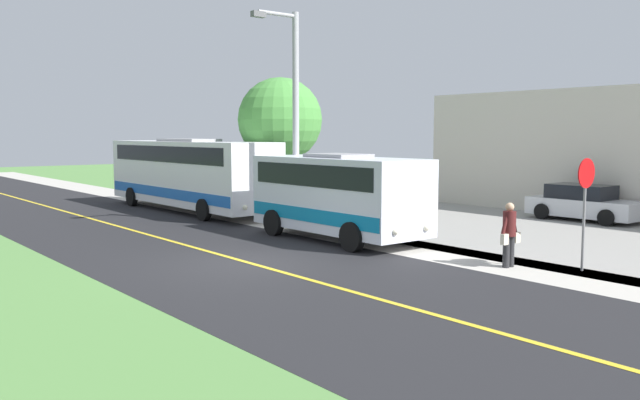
{
  "coord_description": "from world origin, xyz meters",
  "views": [
    {
      "loc": [
        9.54,
        14.98,
        3.49
      ],
      "look_at": [
        -3.5,
        -1.27,
        1.4
      ],
      "focal_mm": 37.13,
      "sensor_mm": 36.0,
      "label": 1
    }
  ],
  "objects_px": {
    "parked_car_near": "(584,204)",
    "pedestrian_with_bags": "(509,233)",
    "stop_sign": "(585,194)",
    "transit_bus_rear": "(189,171)",
    "shuttle_bus_front": "(338,193)",
    "street_light_pole": "(293,111)",
    "tree_curbside": "(280,120)"
  },
  "relations": [
    {
      "from": "pedestrian_with_bags",
      "to": "parked_car_near",
      "type": "height_order",
      "value": "pedestrian_with_bags"
    },
    {
      "from": "shuttle_bus_front",
      "to": "street_light_pole",
      "type": "height_order",
      "value": "street_light_pole"
    },
    {
      "from": "pedestrian_with_bags",
      "to": "tree_curbside",
      "type": "distance_m",
      "value": 14.25
    },
    {
      "from": "shuttle_bus_front",
      "to": "stop_sign",
      "type": "bearing_deg",
      "value": 101.76
    },
    {
      "from": "parked_car_near",
      "to": "transit_bus_rear",
      "type": "bearing_deg",
      "value": -50.28
    },
    {
      "from": "pedestrian_with_bags",
      "to": "tree_curbside",
      "type": "xyz_separation_m",
      "value": [
        -2.39,
        -13.69,
        3.17
      ]
    },
    {
      "from": "pedestrian_with_bags",
      "to": "street_light_pole",
      "type": "height_order",
      "value": "street_light_pole"
    },
    {
      "from": "stop_sign",
      "to": "tree_curbside",
      "type": "xyz_separation_m",
      "value": [
        -1.3,
        -15.15,
        2.12
      ]
    },
    {
      "from": "stop_sign",
      "to": "parked_car_near",
      "type": "xyz_separation_m",
      "value": [
        -9.26,
        -5.24,
        -1.28
      ]
    },
    {
      "from": "street_light_pole",
      "to": "transit_bus_rear",
      "type": "bearing_deg",
      "value": -87.45
    },
    {
      "from": "pedestrian_with_bags",
      "to": "stop_sign",
      "type": "bearing_deg",
      "value": 126.8
    },
    {
      "from": "stop_sign",
      "to": "tree_curbside",
      "type": "height_order",
      "value": "tree_curbside"
    },
    {
      "from": "shuttle_bus_front",
      "to": "street_light_pole",
      "type": "bearing_deg",
      "value": -97.38
    },
    {
      "from": "tree_curbside",
      "to": "shuttle_bus_front",
      "type": "bearing_deg",
      "value": 68.48
    },
    {
      "from": "stop_sign",
      "to": "street_light_pole",
      "type": "relative_size",
      "value": 0.37
    },
    {
      "from": "stop_sign",
      "to": "street_light_pole",
      "type": "height_order",
      "value": "street_light_pole"
    },
    {
      "from": "parked_car_near",
      "to": "pedestrian_with_bags",
      "type": "bearing_deg",
      "value": 20.05
    },
    {
      "from": "transit_bus_rear",
      "to": "tree_curbside",
      "type": "height_order",
      "value": "tree_curbside"
    },
    {
      "from": "transit_bus_rear",
      "to": "stop_sign",
      "type": "relative_size",
      "value": 4.04
    },
    {
      "from": "stop_sign",
      "to": "transit_bus_rear",
      "type": "bearing_deg",
      "value": -85.12
    },
    {
      "from": "shuttle_bus_front",
      "to": "stop_sign",
      "type": "relative_size",
      "value": 2.32
    },
    {
      "from": "transit_bus_rear",
      "to": "stop_sign",
      "type": "bearing_deg",
      "value": 94.88
    },
    {
      "from": "pedestrian_with_bags",
      "to": "stop_sign",
      "type": "xyz_separation_m",
      "value": [
        -1.09,
        1.46,
        1.05
      ]
    },
    {
      "from": "transit_bus_rear",
      "to": "parked_car_near",
      "type": "xyz_separation_m",
      "value": [
        -10.82,
        13.03,
        -1.11
      ]
    },
    {
      "from": "tree_curbside",
      "to": "street_light_pole",
      "type": "bearing_deg",
      "value": 60.05
    },
    {
      "from": "stop_sign",
      "to": "parked_car_near",
      "type": "distance_m",
      "value": 10.72
    },
    {
      "from": "shuttle_bus_front",
      "to": "parked_car_near",
      "type": "distance_m",
      "value": 11.2
    },
    {
      "from": "stop_sign",
      "to": "street_light_pole",
      "type": "distance_m",
      "value": 11.09
    },
    {
      "from": "transit_bus_rear",
      "to": "pedestrian_with_bags",
      "type": "relative_size",
      "value": 6.81
    },
    {
      "from": "shuttle_bus_front",
      "to": "transit_bus_rear",
      "type": "height_order",
      "value": "transit_bus_rear"
    },
    {
      "from": "stop_sign",
      "to": "pedestrian_with_bags",
      "type": "bearing_deg",
      "value": -53.2
    },
    {
      "from": "stop_sign",
      "to": "tree_curbside",
      "type": "distance_m",
      "value": 15.35
    }
  ]
}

